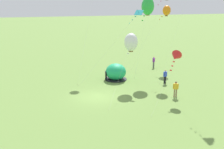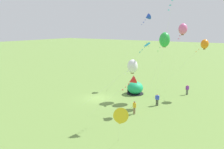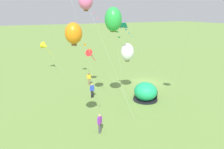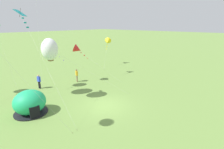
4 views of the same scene
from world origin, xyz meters
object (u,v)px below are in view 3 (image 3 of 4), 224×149
at_px(person_center_field, 100,123).
at_px(kite_white, 127,52).
at_px(kite_yellow, 45,46).
at_px(popup_tent, 146,92).
at_px(person_near_tent, 92,90).
at_px(kite_pink, 86,1).
at_px(kite_red, 90,53).
at_px(kite_green, 113,19).
at_px(person_strolling, 89,78).
at_px(kite_teal, 124,28).
at_px(kite_orange, 74,33).

height_order(person_center_field, kite_white, kite_white).
bearing_deg(kite_yellow, popup_tent, -156.33).
relative_size(person_near_tent, kite_pink, 0.15).
height_order(kite_yellow, kite_red, kite_red).
bearing_deg(person_near_tent, kite_pink, 155.11).
distance_m(popup_tent, kite_green, 9.30).
bearing_deg(kite_green, person_strolling, -3.37).
xyz_separation_m(popup_tent, kite_pink, (-0.65, 7.10, 9.73)).
height_order(person_near_tent, kite_green, kite_green).
bearing_deg(kite_yellow, kite_green, -169.54).
xyz_separation_m(popup_tent, kite_green, (-0.65, 4.47, 8.13)).
bearing_deg(kite_white, kite_teal, 140.17).
bearing_deg(kite_teal, kite_red, 11.59).
height_order(person_center_field, kite_green, kite_green).
distance_m(popup_tent, kite_teal, 7.62).
bearing_deg(kite_yellow, kite_orange, 176.11).
xyz_separation_m(kite_green, kite_pink, (0.00, 2.63, 1.61)).
height_order(kite_teal, kite_pink, kite_pink).
bearing_deg(kite_pink, person_strolling, -20.10).
distance_m(kite_green, kite_red, 9.93).
relative_size(person_strolling, kite_green, 0.17).
bearing_deg(person_near_tent, kite_orange, 152.39).
xyz_separation_m(person_center_field, kite_teal, (5.47, -5.26, 7.22)).
bearing_deg(kite_orange, kite_red, -24.60).
bearing_deg(kite_yellow, kite_red, -156.82).
distance_m(person_near_tent, kite_yellow, 15.34).
distance_m(person_center_field, person_near_tent, 7.94).
bearing_deg(person_center_field, popup_tent, -60.35).
xyz_separation_m(person_strolling, kite_teal, (-6.72, -1.74, 7.22)).
relative_size(person_strolling, kite_pink, 0.15).
bearing_deg(person_strolling, kite_orange, 156.47).
distance_m(person_center_field, kite_pink, 10.42).
xyz_separation_m(person_center_field, kite_orange, (-0.48, 2.00, 7.45)).
bearing_deg(kite_teal, person_near_tent, 54.57).
relative_size(kite_green, kite_white, 1.43).
distance_m(kite_yellow, kite_pink, 19.82).
distance_m(person_strolling, kite_pink, 13.37).
relative_size(person_center_field, kite_white, 0.24).
height_order(person_strolling, kite_red, kite_red).
bearing_deg(person_strolling, person_center_field, 163.88).
height_order(popup_tent, kite_white, kite_white).
bearing_deg(person_center_field, kite_red, -17.42).
bearing_deg(person_near_tent, kite_white, -97.27).
bearing_deg(kite_green, kite_yellow, 10.46).
distance_m(person_strolling, kite_red, 3.43).
xyz_separation_m(kite_teal, kite_white, (1.59, -1.33, -2.98)).
height_order(person_center_field, person_strolling, same).
relative_size(kite_teal, kite_yellow, 1.76).
xyz_separation_m(kite_yellow, kite_orange, (-22.83, 1.55, 4.12)).
bearing_deg(person_strolling, kite_red, -71.78).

